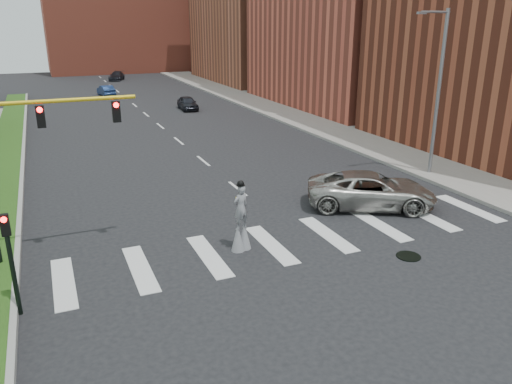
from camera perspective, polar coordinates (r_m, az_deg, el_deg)
name	(u,v)px	position (r m, az deg, el deg)	size (l,w,h in m)	color
ground_plane	(312,249)	(19.54, 6.42, -6.50)	(160.00, 160.00, 0.00)	black
grass_median	(6,155)	(36.30, -26.68, 3.80)	(2.00, 60.00, 0.25)	#204513
median_curb	(23,153)	(36.24, -25.04, 4.05)	(0.20, 60.00, 0.28)	#969691
sidewalk_right	(298,116)	(46.33, 4.80, 8.61)	(5.00, 90.00, 0.18)	gray
manhole	(408,256)	(19.66, 17.03, -7.04)	(0.90, 0.90, 0.04)	black
building_far	(264,9)	(75.85, 0.94, 20.19)	(16.00, 22.00, 20.00)	#A2563C
building_backdrop	(124,17)	(94.44, -14.88, 18.75)	(26.00, 14.00, 18.00)	#B84F3A
streetlight	(438,89)	(29.25, 20.04, 11.04)	(2.05, 0.20, 9.00)	slate
traffic_signal	(20,152)	(18.76, -25.32, 4.15)	(5.30, 0.23, 6.20)	black
secondary_signal	(10,256)	(16.16, -26.27, -6.53)	(0.25, 0.21, 3.23)	black
stilt_performer	(241,223)	(18.97, -1.73, -3.56)	(0.83, 0.61, 2.80)	#302013
suv_crossing	(371,190)	(24.05, 13.05, 0.19)	(2.75, 5.96, 1.66)	#A2A099
car_near	(188,103)	(50.69, -7.83, 10.04)	(1.55, 3.84, 1.31)	black
car_mid	(106,90)	(62.50, -16.77, 11.05)	(1.31, 3.75, 1.23)	navy
car_far	(117,76)	(78.82, -15.64, 12.64)	(1.73, 4.25, 1.23)	black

